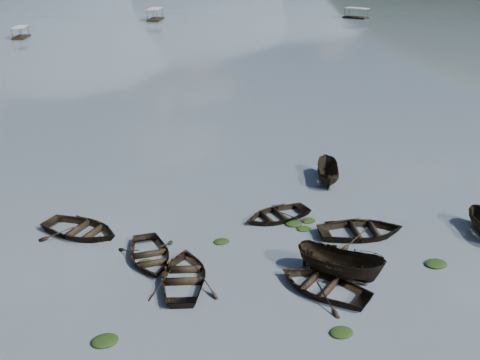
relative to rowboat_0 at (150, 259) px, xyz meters
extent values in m
plane|color=#525E66|center=(6.42, -7.25, 0.00)|extent=(2400.00, 2400.00, 0.00)
imported|color=black|center=(0.00, 0.00, 0.00)|extent=(3.37, 4.61, 0.93)
imported|color=black|center=(1.49, -2.57, 0.00)|extent=(4.47, 5.53, 1.01)
imported|color=black|center=(9.32, -4.20, 0.00)|extent=(4.59, 4.46, 1.80)
imported|color=black|center=(8.01, -5.18, 0.00)|extent=(5.67, 5.85, 0.99)
imported|color=black|center=(12.39, -0.63, 0.00)|extent=(5.63, 4.41, 1.06)
imported|color=black|center=(-3.62, 3.90, 0.00)|extent=(6.12, 5.91, 1.03)
imported|color=black|center=(8.27, 2.74, 0.00)|extent=(4.97, 4.03, 0.91)
imported|color=black|center=(13.71, 7.34, 0.00)|extent=(2.82, 4.36, 1.58)
ellipsoid|color=black|center=(-2.62, -6.23, 0.00)|extent=(1.18, 0.96, 0.26)
ellipsoid|color=black|center=(4.22, 0.76, 0.00)|extent=(0.94, 0.75, 0.21)
ellipsoid|color=black|center=(7.49, -8.40, 0.00)|extent=(1.07, 0.86, 0.23)
ellipsoid|color=black|center=(9.37, 0.96, 0.00)|extent=(0.87, 0.73, 0.19)
ellipsoid|color=black|center=(14.79, -4.61, 0.00)|extent=(1.23, 0.98, 0.26)
ellipsoid|color=black|center=(-0.28, -0.38, 0.00)|extent=(0.91, 0.74, 0.19)
ellipsoid|color=black|center=(9.03, 1.72, 0.00)|extent=(1.09, 0.90, 0.23)
ellipsoid|color=black|center=(10.01, 1.85, 0.00)|extent=(0.96, 0.77, 0.21)
camera|label=1|loc=(-1.81, -25.48, 15.65)|focal=40.00mm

